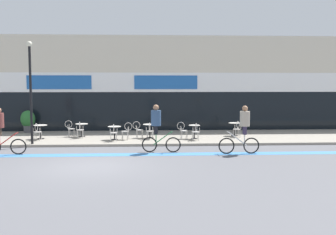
{
  "coord_description": "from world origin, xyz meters",
  "views": [
    {
      "loc": [
        2.09,
        -14.42,
        3.06
      ],
      "look_at": [
        3.2,
        6.36,
        1.24
      ],
      "focal_mm": 42.0,
      "sensor_mm": 36.0,
      "label": 1
    }
  ],
  "objects_px": {
    "planter_pot": "(28,120)",
    "lamp_post": "(30,85)",
    "bistro_table_5": "(235,127)",
    "cafe_chair_4_side": "(183,129)",
    "cafe_chair_4_near": "(196,131)",
    "bistro_table_4": "(194,129)",
    "bistro_table_0": "(40,129)",
    "cyclist_0": "(1,128)",
    "cafe_chair_3_side": "(138,129)",
    "bistro_table_1": "(82,127)",
    "cafe_chair_0_near": "(37,131)",
    "cafe_chair_1_side": "(70,127)",
    "cafe_chair_3_near": "(150,130)",
    "cyclist_1": "(157,125)",
    "cafe_chair_1_near": "(80,129)",
    "cafe_chair_2_side": "(127,130)",
    "cafe_chair_5_near": "(237,128)",
    "bistro_table_3": "(150,128)",
    "cyclist_2": "(243,127)",
    "cafe_chair_2_near": "(114,131)",
    "bistro_table_2": "(114,130)"
  },
  "relations": [
    {
      "from": "planter_pot",
      "to": "lamp_post",
      "type": "height_order",
      "value": "lamp_post"
    },
    {
      "from": "bistro_table_5",
      "to": "cafe_chair_4_side",
      "type": "height_order",
      "value": "cafe_chair_4_side"
    },
    {
      "from": "cafe_chair_4_near",
      "to": "bistro_table_4",
      "type": "bearing_deg",
      "value": -3.59
    },
    {
      "from": "bistro_table_0",
      "to": "cyclist_0",
      "type": "distance_m",
      "value": 4.06
    },
    {
      "from": "cafe_chair_4_near",
      "to": "lamp_post",
      "type": "distance_m",
      "value": 8.45
    },
    {
      "from": "bistro_table_4",
      "to": "cafe_chair_4_side",
      "type": "height_order",
      "value": "cafe_chair_4_side"
    },
    {
      "from": "cafe_chair_3_side",
      "to": "cafe_chair_4_near",
      "type": "xyz_separation_m",
      "value": [
        2.98,
        -1.07,
        0.0
      ]
    },
    {
      "from": "bistro_table_1",
      "to": "cafe_chair_0_near",
      "type": "height_order",
      "value": "cafe_chair_0_near"
    },
    {
      "from": "cafe_chair_1_side",
      "to": "lamp_post",
      "type": "bearing_deg",
      "value": -116.93
    },
    {
      "from": "bistro_table_0",
      "to": "cafe_chair_3_near",
      "type": "xyz_separation_m",
      "value": [
        5.78,
        -0.58,
        -0.01
      ]
    },
    {
      "from": "bistro_table_0",
      "to": "cyclist_1",
      "type": "distance_m",
      "value": 7.16
    },
    {
      "from": "cafe_chair_4_side",
      "to": "planter_pot",
      "type": "relative_size",
      "value": 0.68
    },
    {
      "from": "bistro_table_0",
      "to": "cafe_chair_0_near",
      "type": "xyz_separation_m",
      "value": [
        -0.0,
        -0.63,
        -0.01
      ]
    },
    {
      "from": "cafe_chair_3_near",
      "to": "planter_pot",
      "type": "relative_size",
      "value": 0.68
    },
    {
      "from": "cafe_chair_1_near",
      "to": "cafe_chair_1_side",
      "type": "height_order",
      "value": "same"
    },
    {
      "from": "cafe_chair_2_side",
      "to": "cafe_chair_4_near",
      "type": "height_order",
      "value": "same"
    },
    {
      "from": "cafe_chair_3_near",
      "to": "cafe_chair_5_near",
      "type": "height_order",
      "value": "same"
    },
    {
      "from": "cafe_chair_1_side",
      "to": "cafe_chair_2_side",
      "type": "relative_size",
      "value": 1.0
    },
    {
      "from": "bistro_table_5",
      "to": "cafe_chair_2_side",
      "type": "xyz_separation_m",
      "value": [
        -5.98,
        -1.23,
        -0.0
      ]
    },
    {
      "from": "cafe_chair_0_near",
      "to": "cyclist_1",
      "type": "relative_size",
      "value": 0.42
    },
    {
      "from": "bistro_table_3",
      "to": "cafe_chair_0_near",
      "type": "height_order",
      "value": "cafe_chair_0_near"
    },
    {
      "from": "cafe_chair_0_near",
      "to": "cafe_chair_4_side",
      "type": "height_order",
      "value": "same"
    },
    {
      "from": "cafe_chair_3_side",
      "to": "cafe_chair_4_side",
      "type": "relative_size",
      "value": 1.0
    },
    {
      "from": "cafe_chair_2_side",
      "to": "bistro_table_5",
      "type": "bearing_deg",
      "value": -164.25
    },
    {
      "from": "bistro_table_5",
      "to": "cafe_chair_5_near",
      "type": "relative_size",
      "value": 0.81
    },
    {
      "from": "cafe_chair_2_side",
      "to": "cafe_chair_3_near",
      "type": "distance_m",
      "value": 1.21
    },
    {
      "from": "bistro_table_4",
      "to": "cafe_chair_3_side",
      "type": "bearing_deg",
      "value": 171.53
    },
    {
      "from": "bistro_table_3",
      "to": "cafe_chair_4_near",
      "type": "xyz_separation_m",
      "value": [
        2.36,
        -1.08,
        -0.02
      ]
    },
    {
      "from": "bistro_table_1",
      "to": "cafe_chair_4_near",
      "type": "relative_size",
      "value": 0.8
    },
    {
      "from": "cafe_chair_1_side",
      "to": "cafe_chair_5_near",
      "type": "height_order",
      "value": "same"
    },
    {
      "from": "bistro_table_3",
      "to": "cyclist_0",
      "type": "bearing_deg",
      "value": -147.74
    },
    {
      "from": "cyclist_2",
      "to": "cafe_chair_2_near",
      "type": "bearing_deg",
      "value": -28.2
    },
    {
      "from": "bistro_table_5",
      "to": "lamp_post",
      "type": "bearing_deg",
      "value": -166.93
    },
    {
      "from": "bistro_table_5",
      "to": "cafe_chair_4_near",
      "type": "relative_size",
      "value": 0.81
    },
    {
      "from": "bistro_table_1",
      "to": "bistro_table_5",
      "type": "xyz_separation_m",
      "value": [
        8.51,
        -0.09,
        0.01
      ]
    },
    {
      "from": "cafe_chair_4_near",
      "to": "cafe_chair_3_near",
      "type": "bearing_deg",
      "value": 75.07
    },
    {
      "from": "bistro_table_3",
      "to": "cafe_chair_3_near",
      "type": "height_order",
      "value": "cafe_chair_3_near"
    },
    {
      "from": "cafe_chair_0_near",
      "to": "cafe_chair_3_side",
      "type": "relative_size",
      "value": 1.0
    },
    {
      "from": "cafe_chair_2_near",
      "to": "cafe_chair_3_near",
      "type": "height_order",
      "value": "same"
    },
    {
      "from": "cyclist_2",
      "to": "bistro_table_4",
      "type": "bearing_deg",
      "value": -66.98
    },
    {
      "from": "cafe_chair_2_near",
      "to": "cafe_chair_2_side",
      "type": "distance_m",
      "value": 0.87
    },
    {
      "from": "cafe_chair_3_side",
      "to": "lamp_post",
      "type": "distance_m",
      "value": 5.9
    },
    {
      "from": "bistro_table_2",
      "to": "bistro_table_4",
      "type": "bearing_deg",
      "value": 1.73
    },
    {
      "from": "bistro_table_3",
      "to": "cafe_chair_0_near",
      "type": "bearing_deg",
      "value": -173.44
    },
    {
      "from": "cafe_chair_3_near",
      "to": "cafe_chair_4_near",
      "type": "xyz_separation_m",
      "value": [
        2.37,
        -0.45,
        0.0
      ]
    },
    {
      "from": "cyclist_0",
      "to": "bistro_table_5",
      "type": "bearing_deg",
      "value": 19.65
    },
    {
      "from": "cafe_chair_1_side",
      "to": "cyclist_1",
      "type": "distance_m",
      "value": 6.51
    },
    {
      "from": "cafe_chair_2_near",
      "to": "cafe_chair_2_side",
      "type": "bearing_deg",
      "value": -51.62
    },
    {
      "from": "bistro_table_4",
      "to": "cafe_chair_0_near",
      "type": "relative_size",
      "value": 0.82
    },
    {
      "from": "bistro_table_5",
      "to": "cyclist_0",
      "type": "distance_m",
      "value": 12.09
    }
  ]
}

